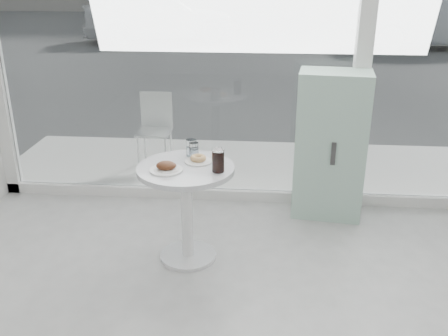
# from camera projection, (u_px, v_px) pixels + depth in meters

# --- Properties ---
(room_shell) EXTENTS (6.00, 6.00, 6.00)m
(room_shell) POSITION_uv_depth(u_px,v_px,m) (229.00, 100.00, 0.91)
(room_shell) COLOR silver
(room_shell) RESTS_ON ground
(storefront) EXTENTS (5.00, 0.14, 3.00)m
(storefront) POSITION_uv_depth(u_px,v_px,m) (269.00, 19.00, 4.27)
(storefront) COLOR white
(storefront) RESTS_ON ground
(main_table) EXTENTS (0.72, 0.72, 0.77)m
(main_table) POSITION_uv_depth(u_px,v_px,m) (186.00, 194.00, 3.73)
(main_table) COLOR white
(main_table) RESTS_ON ground
(patio_deck) EXTENTS (5.60, 1.60, 0.05)m
(patio_deck) POSITION_uv_depth(u_px,v_px,m) (257.00, 167.00, 5.64)
(patio_deck) COLOR silver
(patio_deck) RESTS_ON ground
(street) EXTENTS (40.00, 24.00, 0.00)m
(street) POSITION_uv_depth(u_px,v_px,m) (265.00, 34.00, 16.92)
(street) COLOR #3E3E3E
(street) RESTS_ON ground
(mint_cabinet) EXTENTS (0.65, 0.48, 1.32)m
(mint_cabinet) POSITION_uv_depth(u_px,v_px,m) (330.00, 145.00, 4.41)
(mint_cabinet) COLOR #9BC6AF
(mint_cabinet) RESTS_ON ground
(patio_chair) EXTENTS (0.35, 0.35, 0.82)m
(patio_chair) POSITION_uv_depth(u_px,v_px,m) (155.00, 125.00, 5.46)
(patio_chair) COLOR white
(patio_chair) RESTS_ON patio_deck
(car_white) EXTENTS (4.80, 3.07, 1.52)m
(car_white) POSITION_uv_depth(u_px,v_px,m) (159.00, 15.00, 14.95)
(car_white) COLOR silver
(car_white) RESTS_ON street
(car_silver) EXTENTS (4.51, 1.68, 1.47)m
(car_silver) POSITION_uv_depth(u_px,v_px,m) (436.00, 21.00, 13.57)
(car_silver) COLOR #AAADB2
(car_silver) RESTS_ON street
(plate_fritter) EXTENTS (0.24, 0.24, 0.07)m
(plate_fritter) POSITION_uv_depth(u_px,v_px,m) (167.00, 167.00, 3.57)
(plate_fritter) COLOR white
(plate_fritter) RESTS_ON main_table
(plate_donut) EXTENTS (0.21, 0.21, 0.05)m
(plate_donut) POSITION_uv_depth(u_px,v_px,m) (198.00, 160.00, 3.73)
(plate_donut) COLOR white
(plate_donut) RESTS_ON main_table
(water_tumbler_a) EXTENTS (0.07, 0.07, 0.12)m
(water_tumbler_a) POSITION_uv_depth(u_px,v_px,m) (194.00, 151.00, 3.80)
(water_tumbler_a) COLOR white
(water_tumbler_a) RESTS_ON main_table
(water_tumbler_b) EXTENTS (0.08, 0.08, 0.13)m
(water_tumbler_b) POSITION_uv_depth(u_px,v_px,m) (191.00, 149.00, 3.84)
(water_tumbler_b) COLOR white
(water_tumbler_b) RESTS_ON main_table
(cola_glass) EXTENTS (0.09, 0.09, 0.17)m
(cola_glass) POSITION_uv_depth(u_px,v_px,m) (218.00, 161.00, 3.53)
(cola_glass) COLOR white
(cola_glass) RESTS_ON main_table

